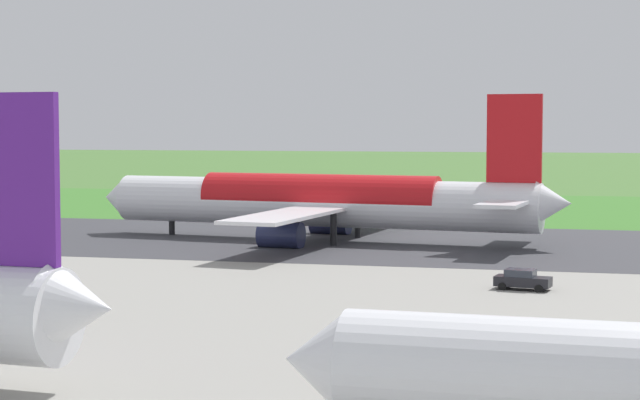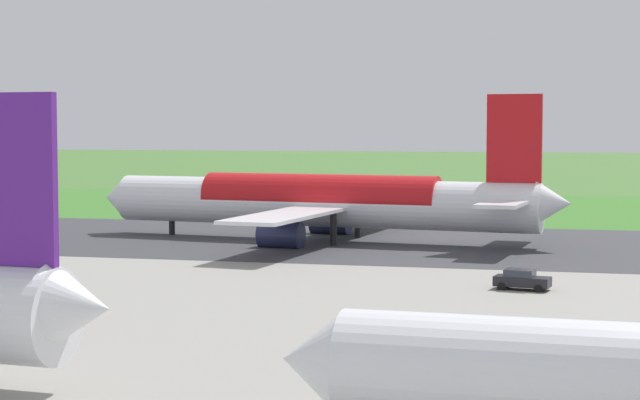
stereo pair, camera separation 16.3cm
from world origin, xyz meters
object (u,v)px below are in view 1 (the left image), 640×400
at_px(airliner_main, 323,201).
at_px(service_car_followme, 522,279).
at_px(no_stopping_sign, 308,201).
at_px(traffic_cone_orange, 292,208).

distance_m(airliner_main, service_car_followme, 38.26).
bearing_deg(no_stopping_sign, airliner_main, 106.63).
xyz_separation_m(service_car_followme, no_stopping_sign, (34.54, -69.32, 0.71)).
xyz_separation_m(service_car_followme, traffic_cone_orange, (37.59, -71.98, -0.57)).
xyz_separation_m(airliner_main, service_car_followme, (-22.92, 30.43, -3.51)).
distance_m(no_stopping_sign, traffic_cone_orange, 4.24).
relative_size(service_car_followme, no_stopping_sign, 1.70).
xyz_separation_m(airliner_main, no_stopping_sign, (11.62, -38.89, -2.80)).
height_order(airliner_main, traffic_cone_orange, airliner_main).
bearing_deg(no_stopping_sign, service_car_followme, 116.48).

